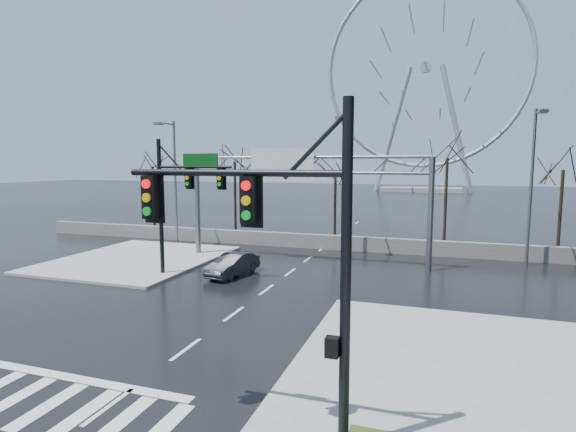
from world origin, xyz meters
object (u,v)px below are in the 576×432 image
at_px(ferris_wheel, 426,76).
at_px(car, 233,265).
at_px(signal_mast_far, 177,194).
at_px(signal_mast_near, 286,242).
at_px(sign_gantry, 299,185).

bearing_deg(ferris_wheel, car, -95.38).
xyz_separation_m(signal_mast_far, ferris_wheel, (10.87, 86.04, 21.30)).
relative_size(signal_mast_near, sign_gantry, 0.49).
relative_size(sign_gantry, car, 4.13).
bearing_deg(sign_gantry, signal_mast_far, -132.47).
xyz_separation_m(signal_mast_near, signal_mast_far, (-11.01, 13.00, -0.04)).
relative_size(signal_mast_far, sign_gantry, 0.49).
bearing_deg(sign_gantry, car, -118.85).
distance_m(signal_mast_far, sign_gantry, 8.14).
height_order(signal_mast_near, car, signal_mast_near).
height_order(signal_mast_near, signal_mast_far, same).
relative_size(signal_mast_near, car, 2.02).
xyz_separation_m(signal_mast_near, sign_gantry, (-5.52, 19.00, 0.31)).
height_order(signal_mast_near, sign_gantry, signal_mast_near).
relative_size(signal_mast_far, ferris_wheel, 0.16).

